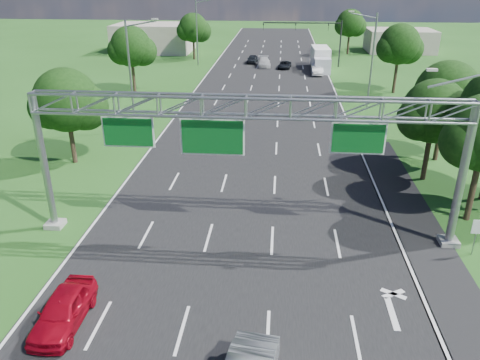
# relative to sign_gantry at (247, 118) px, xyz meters

# --- Properties ---
(ground) EXTENTS (220.00, 220.00, 0.00)m
(ground) POSITION_rel_sign_gantry_xyz_m (-0.33, 18.00, -6.89)
(ground) COLOR #1E4916
(ground) RESTS_ON ground
(road) EXTENTS (18.00, 180.00, 0.02)m
(road) POSITION_rel_sign_gantry_xyz_m (-0.33, 18.00, -6.89)
(road) COLOR black
(road) RESTS_ON ground
(road_flare) EXTENTS (3.00, 30.00, 0.02)m
(road_flare) POSITION_rel_sign_gantry_xyz_m (9.87, 2.00, -6.89)
(road_flare) COLOR black
(road_flare) RESTS_ON ground
(sign_gantry) EXTENTS (23.50, 1.00, 9.56)m
(sign_gantry) POSITION_rel_sign_gantry_xyz_m (0.00, 0.00, 0.00)
(sign_gantry) COLOR gray
(sign_gantry) RESTS_ON ground
(regulatory_sign) EXTENTS (0.60, 0.08, 2.10)m
(regulatory_sign) POSITION_rel_sign_gantry_xyz_m (12.07, -1.02, -5.38)
(regulatory_sign) COLOR gray
(regulatory_sign) RESTS_ON ground
(traffic_signal) EXTENTS (12.21, 0.24, 7.00)m
(traffic_signal) POSITION_rel_sign_gantry_xyz_m (7.15, 53.00, -1.72)
(traffic_signal) COLOR black
(traffic_signal) RESTS_ON ground
(streetlight_l_near) EXTENTS (2.97, 0.22, 10.16)m
(streetlight_l_near) POSITION_rel_sign_gantry_xyz_m (-11.63, 18.00, -1.31)
(streetlight_l_near) COLOR gray
(streetlight_l_near) RESTS_ON ground
(streetlight_l_far) EXTENTS (2.97, 0.22, 10.16)m
(streetlight_l_far) POSITION_rel_sign_gantry_xyz_m (-11.63, 53.00, -1.31)
(streetlight_l_far) COLOR gray
(streetlight_l_far) RESTS_ON ground
(streetlight_r_mid) EXTENTS (2.97, 0.22, 10.16)m
(streetlight_r_mid) POSITION_rel_sign_gantry_xyz_m (10.97, 28.00, -1.31)
(streetlight_r_mid) COLOR gray
(streetlight_r_mid) RESTS_ON ground
(tree_cluster_right) EXTENTS (9.91, 14.60, 8.68)m
(tree_cluster_right) POSITION_rel_sign_gantry_xyz_m (14.47, 7.19, -1.58)
(tree_cluster_right) COLOR #2D2116
(tree_cluster_right) RESTS_ON ground
(tree_verge_la) EXTENTS (5.76, 4.80, 7.40)m
(tree_verge_la) POSITION_rel_sign_gantry_xyz_m (-14.25, 10.04, -2.13)
(tree_verge_la) COLOR #2D2116
(tree_verge_la) RESTS_ON ground
(tree_verge_lb) EXTENTS (5.76, 4.80, 8.06)m
(tree_verge_lb) POSITION_rel_sign_gantry_xyz_m (-16.25, 33.04, -1.48)
(tree_verge_lb) COLOR #2D2116
(tree_verge_lb) RESTS_ON ground
(tree_verge_lc) EXTENTS (5.76, 4.80, 7.62)m
(tree_verge_lc) POSITION_rel_sign_gantry_xyz_m (-13.25, 58.04, -1.92)
(tree_verge_lc) COLOR #2D2116
(tree_verge_lc) RESTS_ON ground
(tree_verge_rd) EXTENTS (5.76, 4.80, 8.28)m
(tree_verge_rd) POSITION_rel_sign_gantry_xyz_m (15.75, 36.04, -1.26)
(tree_verge_rd) COLOR #2D2116
(tree_verge_rd) RESTS_ON ground
(tree_verge_re) EXTENTS (5.76, 4.80, 7.84)m
(tree_verge_re) POSITION_rel_sign_gantry_xyz_m (13.75, 66.04, -1.70)
(tree_verge_re) COLOR #2D2116
(tree_verge_re) RESTS_ON ground
(building_left) EXTENTS (14.00, 10.00, 5.00)m
(building_left) POSITION_rel_sign_gantry_xyz_m (-22.33, 66.00, -4.39)
(building_left) COLOR gray
(building_left) RESTS_ON ground
(building_right) EXTENTS (12.00, 9.00, 4.00)m
(building_right) POSITION_rel_sign_gantry_xyz_m (23.67, 70.00, -4.89)
(building_right) COLOR gray
(building_right) RESTS_ON ground
(red_coupe) EXTENTS (1.74, 4.26, 1.45)m
(red_coupe) POSITION_rel_sign_gantry_xyz_m (-7.16, -8.02, -6.17)
(red_coupe) COLOR #9D0717
(red_coupe) RESTS_ON ground
(car_queue_a) EXTENTS (2.34, 4.91, 1.38)m
(car_queue_a) POSITION_rel_sign_gantry_xyz_m (-1.09, 52.29, -6.20)
(car_queue_a) COLOR #BBBBBB
(car_queue_a) RESTS_ON ground
(car_queue_b) EXTENTS (2.19, 4.03, 1.07)m
(car_queue_b) POSITION_rel_sign_gantry_xyz_m (2.18, 50.99, -6.35)
(car_queue_b) COLOR black
(car_queue_b) RESTS_ON ground
(car_queue_c) EXTENTS (1.82, 3.88, 1.28)m
(car_queue_c) POSITION_rel_sign_gantry_xyz_m (-3.15, 55.28, -6.25)
(car_queue_c) COLOR black
(car_queue_c) RESTS_ON ground
(car_queue_d) EXTENTS (1.59, 4.54, 1.49)m
(car_queue_d) POSITION_rel_sign_gantry_xyz_m (6.89, 46.64, -6.14)
(car_queue_d) COLOR silver
(car_queue_d) RESTS_ON ground
(box_truck) EXTENTS (2.70, 8.60, 3.23)m
(box_truck) POSITION_rel_sign_gantry_xyz_m (7.64, 50.56, -5.34)
(box_truck) COLOR white
(box_truck) RESTS_ON ground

